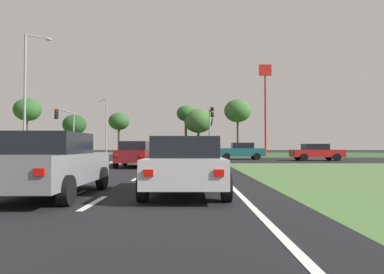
{
  "coord_description": "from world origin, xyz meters",
  "views": [
    {
      "loc": [
        5.64,
        -3.28,
        1.22
      ],
      "look_at": [
        5.77,
        35.39,
        2.28
      ],
      "focal_mm": 33.47,
      "sensor_mm": 36.0,
      "label": 1
    }
  ],
  "objects_px": {
    "car_grey_sixth": "(50,164)",
    "fastfood_pole_sign": "(264,90)",
    "car_teal_second": "(240,151)",
    "car_silver_seventh": "(184,165)",
    "traffic_signal_far_left": "(66,124)",
    "treeline_fourth": "(185,114)",
    "treeline_near": "(26,110)",
    "car_red_near": "(315,152)",
    "car_maroon_third": "(134,154)",
    "treeline_second": "(73,125)",
    "treeline_third": "(118,122)",
    "traffic_signal_far_right": "(209,123)",
    "pedestrian_at_median": "(146,147)",
    "street_lamp_second": "(25,91)",
    "street_lamp_third": "(104,123)",
    "car_navy_fifth": "(57,151)",
    "treeline_sixth": "(197,121)",
    "treeline_fifth": "(236,111)",
    "car_beige_fourth": "(188,154)"
  },
  "relations": [
    {
      "from": "car_grey_sixth",
      "to": "pedestrian_at_median",
      "type": "bearing_deg",
      "value": 93.14
    },
    {
      "from": "car_navy_fifth",
      "to": "pedestrian_at_median",
      "type": "relative_size",
      "value": 2.67
    },
    {
      "from": "street_lamp_second",
      "to": "treeline_near",
      "type": "xyz_separation_m",
      "value": [
        -17.5,
        37.99,
        2.39
      ]
    },
    {
      "from": "car_maroon_third",
      "to": "treeline_third",
      "type": "relative_size",
      "value": 0.56
    },
    {
      "from": "car_maroon_third",
      "to": "fastfood_pole_sign",
      "type": "height_order",
      "value": "fastfood_pole_sign"
    },
    {
      "from": "treeline_sixth",
      "to": "fastfood_pole_sign",
      "type": "bearing_deg",
      "value": -59.71
    },
    {
      "from": "car_teal_second",
      "to": "street_lamp_third",
      "type": "bearing_deg",
      "value": 39.0
    },
    {
      "from": "car_grey_sixth",
      "to": "fastfood_pole_sign",
      "type": "height_order",
      "value": "fastfood_pole_sign"
    },
    {
      "from": "car_navy_fifth",
      "to": "car_grey_sixth",
      "type": "height_order",
      "value": "car_grey_sixth"
    },
    {
      "from": "traffic_signal_far_left",
      "to": "treeline_sixth",
      "type": "height_order",
      "value": "treeline_sixth"
    },
    {
      "from": "fastfood_pole_sign",
      "to": "street_lamp_third",
      "type": "bearing_deg",
      "value": 168.1
    },
    {
      "from": "treeline_near",
      "to": "car_red_near",
      "type": "bearing_deg",
      "value": -40.3
    },
    {
      "from": "car_grey_sixth",
      "to": "treeline_near",
      "type": "distance_m",
      "value": 65.02
    },
    {
      "from": "car_teal_second",
      "to": "street_lamp_third",
      "type": "relative_size",
      "value": 0.5
    },
    {
      "from": "traffic_signal_far_right",
      "to": "treeline_second",
      "type": "height_order",
      "value": "treeline_second"
    },
    {
      "from": "street_lamp_second",
      "to": "treeline_near",
      "type": "height_order",
      "value": "street_lamp_second"
    },
    {
      "from": "car_beige_fourth",
      "to": "treeline_near",
      "type": "bearing_deg",
      "value": 124.31
    },
    {
      "from": "car_maroon_third",
      "to": "traffic_signal_far_right",
      "type": "distance_m",
      "value": 17.41
    },
    {
      "from": "car_navy_fifth",
      "to": "treeline_third",
      "type": "xyz_separation_m",
      "value": [
        -1.65,
        35.83,
        5.36
      ]
    },
    {
      "from": "car_navy_fifth",
      "to": "treeline_second",
      "type": "relative_size",
      "value": 0.63
    },
    {
      "from": "car_navy_fifth",
      "to": "pedestrian_at_median",
      "type": "bearing_deg",
      "value": 142.1
    },
    {
      "from": "car_silver_seventh",
      "to": "traffic_signal_far_left",
      "type": "height_order",
      "value": "traffic_signal_far_left"
    },
    {
      "from": "car_grey_sixth",
      "to": "traffic_signal_far_left",
      "type": "xyz_separation_m",
      "value": [
        -9.76,
        28.98,
        2.83
      ]
    },
    {
      "from": "street_lamp_third",
      "to": "car_red_near",
      "type": "bearing_deg",
      "value": -45.84
    },
    {
      "from": "car_teal_second",
      "to": "car_silver_seventh",
      "type": "distance_m",
      "value": 25.37
    },
    {
      "from": "treeline_near",
      "to": "car_maroon_third",
      "type": "bearing_deg",
      "value": -58.83
    },
    {
      "from": "car_teal_second",
      "to": "street_lamp_third",
      "type": "height_order",
      "value": "street_lamp_third"
    },
    {
      "from": "treeline_fourth",
      "to": "car_grey_sixth",
      "type": "bearing_deg",
      "value": -92.2
    },
    {
      "from": "treeline_third",
      "to": "fastfood_pole_sign",
      "type": "bearing_deg",
      "value": -35.53
    },
    {
      "from": "traffic_signal_far_left",
      "to": "street_lamp_third",
      "type": "height_order",
      "value": "street_lamp_third"
    },
    {
      "from": "traffic_signal_far_right",
      "to": "treeline_second",
      "type": "bearing_deg",
      "value": 130.96
    },
    {
      "from": "traffic_signal_far_left",
      "to": "street_lamp_third",
      "type": "bearing_deg",
      "value": 91.77
    },
    {
      "from": "car_navy_fifth",
      "to": "car_silver_seventh",
      "type": "xyz_separation_m",
      "value": [
        12.5,
        -24.64,
        -0.02
      ]
    },
    {
      "from": "treeline_second",
      "to": "treeline_third",
      "type": "relative_size",
      "value": 0.89
    },
    {
      "from": "car_teal_second",
      "to": "car_silver_seventh",
      "type": "xyz_separation_m",
      "value": [
        -4.86,
        -24.9,
        -0.06
      ]
    },
    {
      "from": "traffic_signal_far_left",
      "to": "treeline_fifth",
      "type": "distance_m",
      "value": 37.17
    },
    {
      "from": "car_navy_fifth",
      "to": "car_silver_seventh",
      "type": "distance_m",
      "value": 27.63
    },
    {
      "from": "traffic_signal_far_left",
      "to": "treeline_fourth",
      "type": "height_order",
      "value": "treeline_fourth"
    },
    {
      "from": "treeline_fourth",
      "to": "treeline_sixth",
      "type": "xyz_separation_m",
      "value": [
        2.41,
        -0.3,
        -1.3
      ]
    },
    {
      "from": "treeline_second",
      "to": "treeline_third",
      "type": "xyz_separation_m",
      "value": [
        6.98,
        5.2,
        0.95
      ]
    },
    {
      "from": "car_navy_fifth",
      "to": "treeline_second",
      "type": "height_order",
      "value": "treeline_second"
    },
    {
      "from": "treeline_fourth",
      "to": "treeline_near",
      "type": "bearing_deg",
      "value": -177.62
    },
    {
      "from": "car_teal_second",
      "to": "car_silver_seventh",
      "type": "relative_size",
      "value": 0.99
    },
    {
      "from": "car_red_near",
      "to": "traffic_signal_far_left",
      "type": "xyz_separation_m",
      "value": [
        -24.22,
        6.24,
        2.87
      ]
    },
    {
      "from": "treeline_near",
      "to": "street_lamp_third",
      "type": "bearing_deg",
      "value": -30.38
    },
    {
      "from": "fastfood_pole_sign",
      "to": "treeline_second",
      "type": "bearing_deg",
      "value": 158.41
    },
    {
      "from": "traffic_signal_far_right",
      "to": "treeline_fourth",
      "type": "xyz_separation_m",
      "value": [
        -3.15,
        30.65,
        3.72
      ]
    },
    {
      "from": "car_navy_fifth",
      "to": "treeline_fifth",
      "type": "xyz_separation_m",
      "value": [
        21.32,
        33.54,
        7.23
      ]
    },
    {
      "from": "car_maroon_third",
      "to": "fastfood_pole_sign",
      "type": "bearing_deg",
      "value": 65.08
    },
    {
      "from": "traffic_signal_far_left",
      "to": "treeline_near",
      "type": "xyz_separation_m",
      "value": [
        -17.84,
        29.43,
        4.55
      ]
    }
  ]
}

